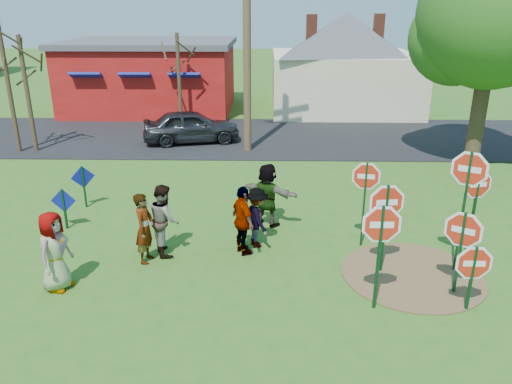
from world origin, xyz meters
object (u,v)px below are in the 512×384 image
Objects in this scene: stop_sign_c at (467,184)px; person_a at (54,251)px; stop_sign_b at (366,183)px; utility_pole at (247,17)px; stop_sign_a at (381,234)px; stop_sign_d at (477,191)px; person_b at (145,228)px; leafy_tree at (497,21)px; suv at (191,126)px.

stop_sign_c is 1.68× the size of person_a.
stop_sign_b is 0.23× the size of utility_pole.
stop_sign_a is 1.03× the size of stop_sign_d.
utility_pole is (2.07, 9.63, 4.46)m from person_b.
person_b is 14.00m from leafy_tree.
stop_sign_d reaches higher than suv.
stop_sign_a reaches higher than suv.
stop_sign_a is at bearing -75.32° from utility_pole.
stop_sign_a is at bearing -115.16° from stop_sign_c.
utility_pole is (-5.19, 9.93, 3.20)m from stop_sign_c.
utility_pole is (3.70, 10.90, 4.44)m from person_a.
leafy_tree is (8.74, -1.87, -0.09)m from utility_pole.
stop_sign_d is 8.59m from leafy_tree.
stop_sign_c is at bearing -62.41° from utility_pole.
stop_sign_c reaches higher than stop_sign_a.
stop_sign_b is 2.59m from stop_sign_d.
suv is (-8.32, 10.36, -0.90)m from stop_sign_d.
leafy_tree is at bearing -39.18° from person_a.
person_a is 0.18× the size of utility_pole.
person_b is at bearing 169.71° from suv.
stop_sign_d is (0.60, 0.82, -0.47)m from stop_sign_c.
suv is (1.17, 12.16, -0.14)m from person_a.
person_a is at bearing -144.00° from leafy_tree.
stop_sign_a is at bearing -169.24° from suv.
utility_pole is at bearing 146.41° from stop_sign_c.
suv is 5.37m from utility_pole.
person_b is at bearing 158.83° from stop_sign_a.
person_a is at bearing 177.24° from stop_sign_d.
stop_sign_c is at bearing -84.01° from person_b.
leafy_tree is at bearing 54.36° from stop_sign_d.
stop_sign_a is 6.78m from person_a.
stop_sign_a is 0.29× the size of leafy_tree.
person_a is at bearing 173.93° from stop_sign_a.
stop_sign_c is 13.65m from suv.
stop_sign_a is 0.79× the size of stop_sign_c.
stop_sign_a is at bearing -152.62° from stop_sign_d.
leafy_tree reaches higher than stop_sign_a.
stop_sign_a is 1.02× the size of stop_sign_b.
person_b is at bearing -144.31° from leafy_tree.
stop_sign_c is 1.73× the size of person_b.
stop_sign_d is at bearing 1.16° from stop_sign_b.
stop_sign_c reaches higher than suv.
person_b is at bearing 170.35° from stop_sign_d.
stop_sign_d is (2.78, 2.40, 0.00)m from stop_sign_a.
stop_sign_d is 11.40m from utility_pole.
stop_sign_b is (0.22, 2.83, 0.03)m from stop_sign_a.
utility_pole reaches higher than stop_sign_c.
person_b is (-5.31, -0.95, -0.82)m from stop_sign_b.
person_a is (-9.49, -1.80, -0.76)m from stop_sign_d.
person_a is (-6.71, 0.60, -0.76)m from stop_sign_a.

